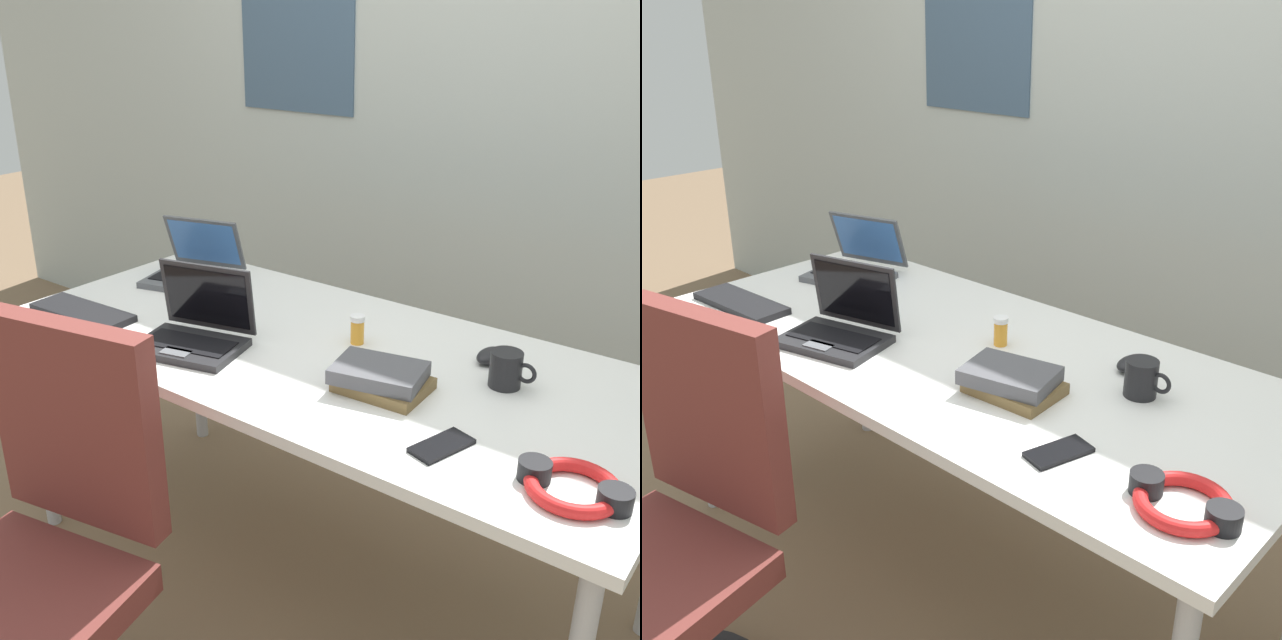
% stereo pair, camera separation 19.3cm
% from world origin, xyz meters
% --- Properties ---
extents(ground_plane, '(12.00, 12.00, 0.00)m').
position_xyz_m(ground_plane, '(0.00, 0.00, 0.00)').
color(ground_plane, '#7A6047').
extents(wall_back, '(6.00, 0.13, 2.60)m').
position_xyz_m(wall_back, '(-0.00, 1.10, 1.30)').
color(wall_back, '#B2BCB7').
rests_on(wall_back, ground_plane).
extents(desk, '(1.80, 0.80, 0.74)m').
position_xyz_m(desk, '(0.00, 0.00, 0.68)').
color(desk, white).
rests_on(desk, ground_plane).
extents(laptop_back_right, '(0.32, 0.31, 0.19)m').
position_xyz_m(laptop_back_right, '(-0.64, 0.17, 0.78)').
color(laptop_back_right, '#515459').
rests_on(laptop_back_right, desk).
extents(laptop_center, '(0.32, 0.27, 0.21)m').
position_xyz_m(laptop_center, '(-0.27, -0.19, 0.78)').
color(laptop_center, '#232326').
rests_on(laptop_center, desk).
extents(external_keyboard, '(0.33, 0.13, 0.02)m').
position_xyz_m(external_keyboard, '(-0.68, -0.24, 0.75)').
color(external_keyboard, black).
rests_on(external_keyboard, desk).
extents(computer_mouse, '(0.06, 0.10, 0.03)m').
position_xyz_m(computer_mouse, '(0.39, 0.19, 0.76)').
color(computer_mouse, black).
rests_on(computer_mouse, desk).
extents(cell_phone, '(0.10, 0.15, 0.01)m').
position_xyz_m(cell_phone, '(0.49, -0.23, 0.74)').
color(cell_phone, black).
rests_on(cell_phone, desk).
extents(headphones, '(0.21, 0.18, 0.04)m').
position_xyz_m(headphones, '(0.75, -0.23, 0.76)').
color(headphones, red).
rests_on(headphones, desk).
extents(pill_bottle, '(0.04, 0.04, 0.08)m').
position_xyz_m(pill_bottle, '(0.06, 0.08, 0.78)').
color(pill_bottle, gold).
rests_on(pill_bottle, desk).
extents(book_stack, '(0.23, 0.19, 0.06)m').
position_xyz_m(book_stack, '(0.25, -0.10, 0.77)').
color(book_stack, brown).
rests_on(book_stack, desk).
extents(coffee_mug, '(0.11, 0.08, 0.09)m').
position_xyz_m(coffee_mug, '(0.48, 0.09, 0.78)').
color(coffee_mug, black).
rests_on(coffee_mug, desk).
extents(office_chair, '(0.52, 0.58, 0.97)m').
position_xyz_m(office_chair, '(-0.17, -0.78, 0.40)').
color(office_chair, black).
rests_on(office_chair, ground_plane).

